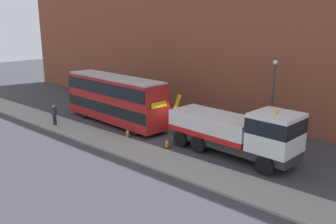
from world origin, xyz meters
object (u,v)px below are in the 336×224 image
object	(u,v)px
pedestrian_onlooker	(54,115)
street_lamp	(273,92)
double_decker_bus	(115,98)
recovery_tow_truck	(236,131)
traffic_cone_near_bus	(128,133)
traffic_cone_midway	(167,143)

from	to	relation	value
pedestrian_onlooker	street_lamp	size ratio (longest dim) A/B	0.29
double_decker_bus	street_lamp	distance (m)	12.99
recovery_tow_truck	pedestrian_onlooker	distance (m)	15.44
street_lamp	recovery_tow_truck	bearing A→B (deg)	-88.46
traffic_cone_near_bus	traffic_cone_midway	bearing A→B (deg)	3.85
pedestrian_onlooker	traffic_cone_midway	xyz separation A→B (m)	(10.45, 2.35, -0.64)
pedestrian_onlooker	street_lamp	xyz separation A→B (m)	(14.74, 9.46, 2.49)
pedestrian_onlooker	traffic_cone_midway	distance (m)	10.73
pedestrian_onlooker	recovery_tow_truck	bearing A→B (deg)	-8.67
pedestrian_onlooker	traffic_cone_midway	world-z (taller)	pedestrian_onlooker
double_decker_bus	traffic_cone_near_bus	bearing A→B (deg)	-23.97
traffic_cone_near_bus	street_lamp	size ratio (longest dim) A/B	0.12
recovery_tow_truck	traffic_cone_near_bus	distance (m)	8.55
recovery_tow_truck	double_decker_bus	distance (m)	11.90
recovery_tow_truck	traffic_cone_midway	world-z (taller)	recovery_tow_truck
recovery_tow_truck	double_decker_bus	size ratio (longest dim) A/B	0.92
recovery_tow_truck	street_lamp	world-z (taller)	street_lamp
recovery_tow_truck	traffic_cone_near_bus	xyz separation A→B (m)	(-8.21, -1.92, -1.42)
traffic_cone_near_bus	recovery_tow_truck	bearing A→B (deg)	13.19
double_decker_bus	traffic_cone_midway	bearing A→B (deg)	-8.83
traffic_cone_midway	traffic_cone_near_bus	bearing A→B (deg)	-176.15
traffic_cone_near_bus	street_lamp	xyz separation A→B (m)	(8.07, 7.37, 3.13)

